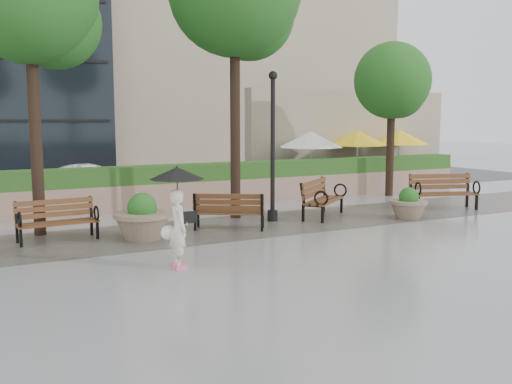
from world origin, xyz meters
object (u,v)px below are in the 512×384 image
lamppost (273,156)px  pedestrian (178,207)px  bench_1 (58,229)px  planter_right (408,206)px  bench_4 (443,199)px  bench_3 (323,206)px  bench_2 (229,219)px  car_right (95,182)px  planter_left (143,221)px

lamppost → pedestrian: (-3.98, -3.46, -0.63)m
bench_1 → planter_right: bench_1 is taller
planter_right → bench_4: bearing=19.5°
bench_1 → pedestrian: pedestrian is taller
bench_3 → bench_4: bearing=-46.1°
bench_1 → bench_2: 4.11m
bench_2 → car_right: car_right is taller
car_right → bench_3: bearing=-141.6°
bench_4 → planter_right: (-2.09, -0.74, 0.03)m
lamppost → car_right: bearing=117.5°
bench_3 → pedestrian: pedestrian is taller
planter_left → car_right: 7.22m
bench_1 → bench_3: 7.22m
bench_1 → bench_4: 11.33m
bench_3 → lamppost: size_ratio=0.50×
bench_3 → car_right: car_right is taller
planter_left → pedestrian: (-0.13, -2.75, 0.72)m
bench_4 → planter_right: 2.22m
planter_right → lamppost: bearing=158.3°
bench_3 → planter_left: size_ratio=1.54×
lamppost → pedestrian: bearing=-139.0°
planter_left → car_right: bearing=86.3°
car_right → planter_left: bearing=177.7°
planter_left → planter_right: 7.47m
lamppost → car_right: 7.42m
bench_4 → planter_left: bearing=-161.4°
lamppost → car_right: lamppost is taller
bench_4 → car_right: car_right is taller
bench_1 → lamppost: lamppost is taller
bench_3 → bench_4: 4.13m
bench_2 → planter_right: 5.22m
bench_4 → pedestrian: bearing=-145.6°
car_right → pedestrian: 9.99m
bench_3 → bench_1: bearing=140.8°
bench_3 → lamppost: 2.17m
bench_3 → planter_right: size_ratio=1.91×
bench_4 → pedestrian: size_ratio=1.13×
bench_3 → bench_4: bench_4 is taller
bench_3 → car_right: size_ratio=0.54×
bench_1 → planter_right: 9.33m
lamppost → bench_3: bearing=-4.1°
car_right → pedestrian: pedestrian is taller
planter_right → lamppost: size_ratio=0.26×
bench_1 → bench_4: (11.31, -0.71, 0.04)m
bench_4 → lamppost: size_ratio=0.53×
lamppost → bench_1: bearing=179.7°
planter_right → car_right: (-6.97, 7.92, 0.27)m
pedestrian → lamppost: bearing=-44.4°
bench_3 → planter_left: bearing=148.2°
bench_1 → bench_2: bearing=-11.6°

